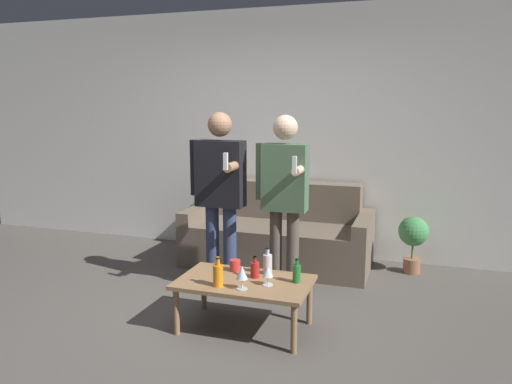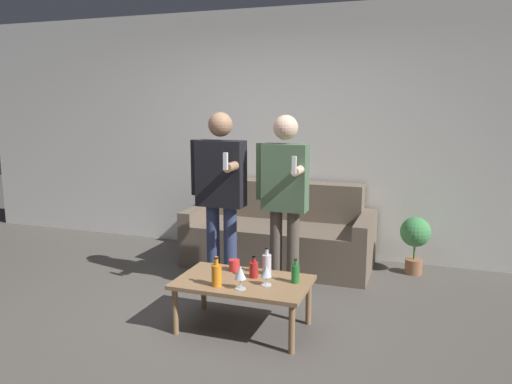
# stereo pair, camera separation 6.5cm
# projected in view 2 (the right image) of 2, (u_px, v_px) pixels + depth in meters

# --- Properties ---
(ground_plane) EXTENTS (16.00, 16.00, 0.00)m
(ground_plane) POSITION_uv_depth(u_px,v_px,m) (182.00, 334.00, 3.67)
(ground_plane) COLOR #514C47
(wall_back) EXTENTS (8.00, 0.06, 2.70)m
(wall_back) POSITION_uv_depth(u_px,v_px,m) (276.00, 133.00, 5.59)
(wall_back) COLOR silver
(wall_back) RESTS_ON ground_plane
(couch) EXTENTS (1.91, 0.89, 0.84)m
(couch) POSITION_uv_depth(u_px,v_px,m) (281.00, 235.00, 5.27)
(couch) COLOR #6B5B4C
(couch) RESTS_ON ground_plane
(coffee_table) EXTENTS (0.98, 0.59, 0.38)m
(coffee_table) POSITION_uv_depth(u_px,v_px,m) (243.00, 286.00, 3.70)
(coffee_table) COLOR #8E6B47
(coffee_table) RESTS_ON ground_plane
(bottle_orange) EXTENTS (0.07, 0.07, 0.21)m
(bottle_orange) POSITION_uv_depth(u_px,v_px,m) (267.00, 263.00, 3.82)
(bottle_orange) COLOR silver
(bottle_orange) RESTS_ON coffee_table
(bottle_green) EXTENTS (0.07, 0.07, 0.22)m
(bottle_green) POSITION_uv_depth(u_px,v_px,m) (217.00, 274.00, 3.57)
(bottle_green) COLOR orange
(bottle_green) RESTS_ON coffee_table
(bottle_dark) EXTENTS (0.06, 0.06, 0.18)m
(bottle_dark) POSITION_uv_depth(u_px,v_px,m) (295.00, 273.00, 3.64)
(bottle_dark) COLOR #23752D
(bottle_dark) RESTS_ON coffee_table
(bottle_yellow) EXTENTS (0.07, 0.07, 0.16)m
(bottle_yellow) POSITION_uv_depth(u_px,v_px,m) (254.00, 269.00, 3.75)
(bottle_yellow) COLOR #B21E1E
(bottle_yellow) RESTS_ON coffee_table
(wine_glass_near) EXTENTS (0.08, 0.08, 0.15)m
(wine_glass_near) POSITION_uv_depth(u_px,v_px,m) (266.00, 272.00, 3.58)
(wine_glass_near) COLOR silver
(wine_glass_near) RESTS_ON coffee_table
(wine_glass_far) EXTENTS (0.08, 0.08, 0.17)m
(wine_glass_far) POSITION_uv_depth(u_px,v_px,m) (240.00, 273.00, 3.51)
(wine_glass_far) COLOR silver
(wine_glass_far) RESTS_ON coffee_table
(cup_on_table) EXTENTS (0.08, 0.08, 0.09)m
(cup_on_table) POSITION_uv_depth(u_px,v_px,m) (234.00, 265.00, 3.90)
(cup_on_table) COLOR red
(cup_on_table) RESTS_ON coffee_table
(person_standing_left) EXTENTS (0.50, 0.42, 1.60)m
(person_standing_left) POSITION_uv_depth(u_px,v_px,m) (220.00, 188.00, 4.42)
(person_standing_left) COLOR navy
(person_standing_left) RESTS_ON ground_plane
(person_standing_right) EXTENTS (0.45, 0.41, 1.58)m
(person_standing_right) POSITION_uv_depth(u_px,v_px,m) (284.00, 191.00, 4.26)
(person_standing_right) COLOR brown
(person_standing_right) RESTS_ON ground_plane
(potted_plant) EXTENTS (0.30, 0.30, 0.58)m
(potted_plant) POSITION_uv_depth(u_px,v_px,m) (415.00, 237.00, 4.92)
(potted_plant) COLOR #936042
(potted_plant) RESTS_ON ground_plane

